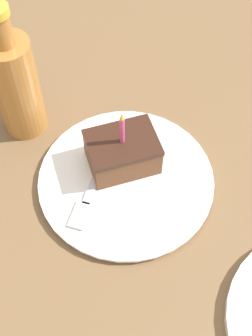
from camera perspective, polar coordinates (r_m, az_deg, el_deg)
The scene contains 5 objects.
ground_plane at distance 0.78m, azimuth 0.34°, elevation -0.51°, with size 2.40×2.40×0.04m.
plate at distance 0.74m, azimuth -0.00°, elevation -1.48°, with size 0.28×0.28×0.01m.
cake_slice at distance 0.72m, azimuth -0.34°, elevation 1.73°, with size 0.08×0.11×0.12m.
fork at distance 0.72m, azimuth -4.14°, elevation -1.99°, with size 0.16×0.12×0.00m.
bottle at distance 0.76m, azimuth -13.30°, elevation 9.94°, with size 0.07×0.07×0.24m.
Camera 1 is at (0.40, -0.13, 0.63)m, focal length 50.00 mm.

